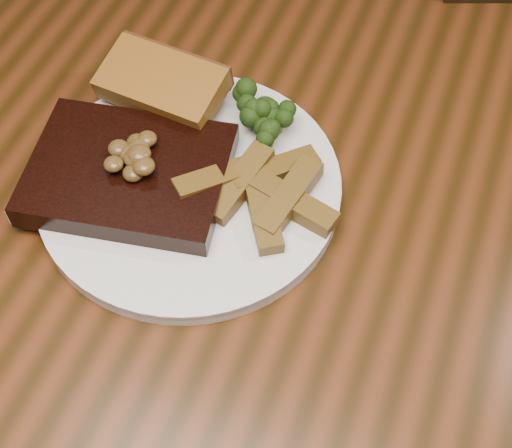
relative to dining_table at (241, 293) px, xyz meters
The scene contains 8 objects.
dining_table is the anchor object (origin of this frame).
plate 0.13m from the dining_table, 149.31° to the left, with size 0.29×0.29×0.01m, color silver.
steak 0.17m from the dining_table, behind, with size 0.19×0.14×0.03m, color black.
steak_bone 0.17m from the dining_table, 160.32° to the right, with size 0.17×0.02×0.02m, color #BEB093.
mushroom_pile 0.19m from the dining_table, 166.09° to the left, with size 0.06×0.06×0.03m, color brown, non-canonical shape.
garlic_bread 0.22m from the dining_table, 137.35° to the left, with size 0.12×0.07×0.03m, color #925E1A.
potato_wedges 0.13m from the dining_table, 78.88° to the left, with size 0.11×0.11×0.02m, color brown, non-canonical shape.
broccoli_cluster 0.18m from the dining_table, 102.93° to the left, with size 0.07×0.07×0.04m, color #1C350C, non-canonical shape.
Camera 1 is at (0.14, -0.33, 1.31)m, focal length 50.00 mm.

